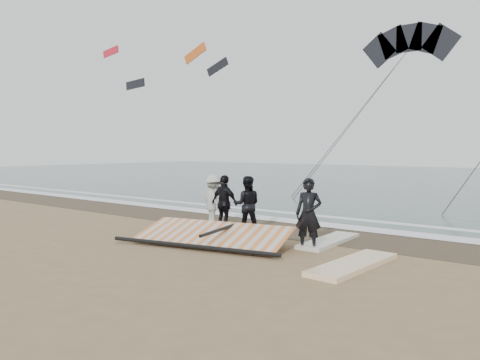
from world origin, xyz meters
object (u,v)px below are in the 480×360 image
Objects in this scene: sail_rig at (214,237)px; board_white at (353,264)px; man_main at (309,214)px; board_cream at (329,241)px.

board_white is at bearing 0.44° from sail_rig.
man_main is 0.71× the size of board_cream.
man_main is at bearing -91.57° from board_cream.
board_white is 3.94m from sail_rig.
board_white is 1.08× the size of board_cream.
sail_rig is (-3.94, -0.03, 0.14)m from board_white.
sail_rig is at bearing -172.75° from man_main.
board_cream is 0.55× the size of sail_rig.
board_white is 2.57m from board_cream.
man_main is 1.42m from board_cream.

